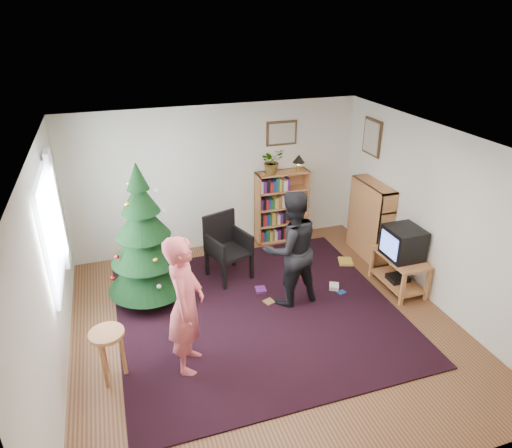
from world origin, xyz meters
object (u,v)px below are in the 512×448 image
object	(u,v)px
armchair	(227,243)
potted_plant	(272,161)
person_by_chair	(291,249)
table_lamp	(299,160)
tv_stand	(399,269)
crt_tv	(403,243)
person_standing	(186,305)
bookshelf_right	(370,219)
picture_back	(282,133)
picture_right	(372,137)
bookshelf_back	(282,205)
christmas_tree	(145,246)
stool	(108,343)

from	to	relation	value
armchair	potted_plant	distance (m)	1.69
person_by_chair	table_lamp	distance (m)	2.20
tv_stand	crt_tv	size ratio (longest dim) A/B	1.66
person_standing	person_by_chair	distance (m)	1.84
bookshelf_right	table_lamp	world-z (taller)	table_lamp
picture_back	tv_stand	size ratio (longest dim) A/B	0.63
picture_right	table_lamp	distance (m)	1.28
bookshelf_back	person_standing	bearing A→B (deg)	-128.96
armchair	crt_tv	bearing A→B (deg)	-45.67
christmas_tree	bookshelf_right	bearing A→B (deg)	3.17
stool	person_by_chair	world-z (taller)	person_by_chair
crt_tv	picture_right	bearing A→B (deg)	80.36
bookshelf_back	potted_plant	size ratio (longest dim) A/B	3.02
crt_tv	potted_plant	xyz separation A→B (m)	(-1.29, 2.11, 0.74)
bookshelf_back	tv_stand	xyz separation A→B (m)	(1.09, -2.11, -0.34)
bookshelf_back	tv_stand	distance (m)	2.40
table_lamp	person_by_chair	bearing A→B (deg)	-115.47
person_standing	stool	bearing A→B (deg)	104.61
table_lamp	person_standing	bearing A→B (deg)	-132.53
tv_stand	christmas_tree	bearing A→B (deg)	166.23
crt_tv	bookshelf_right	bearing A→B (deg)	83.58
christmas_tree	person_by_chair	bearing A→B (deg)	-19.47
bookshelf_back	picture_back	bearing A→B (deg)	81.57
crt_tv	person_standing	bearing A→B (deg)	-168.83
stool	person_standing	bearing A→B (deg)	-4.51
bookshelf_back	potted_plant	distance (m)	0.87
crt_tv	table_lamp	xyz separation A→B (m)	(-0.79, 2.11, 0.71)
person_standing	table_lamp	distance (m)	3.80
bookshelf_back	stool	bearing A→B (deg)	-139.21
tv_stand	table_lamp	distance (m)	2.54
bookshelf_back	person_by_chair	xyz separation A→B (m)	(-0.61, -1.90, 0.19)
stool	table_lamp	distance (m)	4.46
stool	person_by_chair	xyz separation A→B (m)	(2.52, 0.79, 0.35)
armchair	person_by_chair	distance (m)	1.23
crt_tv	stool	world-z (taller)	crt_tv
armchair	table_lamp	distance (m)	2.04
bookshelf_back	person_standing	distance (m)	3.56
picture_right	tv_stand	distance (m)	2.24
table_lamp	potted_plant	bearing A→B (deg)	180.00
crt_tv	table_lamp	size ratio (longest dim) A/B	1.86
picture_back	armchair	bearing A→B (deg)	-141.14
bookshelf_back	armchair	size ratio (longest dim) A/B	1.25
picture_back	person_standing	world-z (taller)	picture_back
picture_back	person_standing	distance (m)	3.83
bookshelf_back	bookshelf_right	distance (m)	1.58
picture_back	potted_plant	xyz separation A→B (m)	(-0.22, -0.14, -0.43)
crt_tv	armchair	distance (m)	2.65
tv_stand	picture_back	bearing A→B (deg)	115.51
bookshelf_right	armchair	xyz separation A→B (m)	(-2.48, 0.11, -0.10)
armchair	table_lamp	xyz separation A→B (m)	(1.57, 0.90, 0.93)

